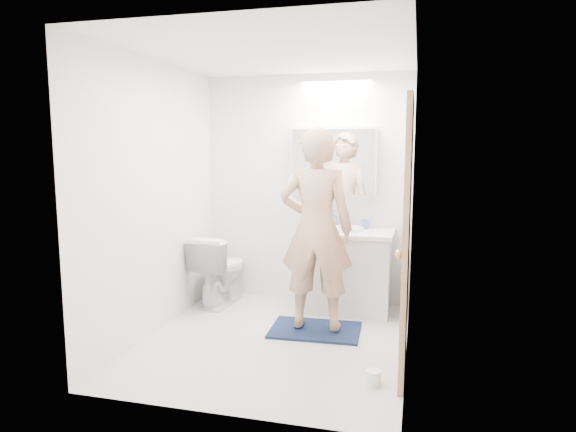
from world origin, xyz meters
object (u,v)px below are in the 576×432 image
(toothbrush_cup, at_px, (365,224))
(toilet, at_px, (221,269))
(soap_bottle_a, at_px, (324,216))
(soap_bottle_b, at_px, (333,219))
(person, at_px, (316,229))
(medicine_cabinet, at_px, (334,162))
(vanity_cabinet, at_px, (345,272))
(toilet_paper_roll, at_px, (373,377))

(toothbrush_cup, bearing_deg, toilet, -169.49)
(soap_bottle_a, height_order, soap_bottle_b, soap_bottle_a)
(toilet, relative_size, person, 0.42)
(medicine_cabinet, bearing_deg, toothbrush_cup, -8.32)
(vanity_cabinet, relative_size, person, 0.51)
(vanity_cabinet, bearing_deg, medicine_cabinet, 127.38)
(medicine_cabinet, relative_size, person, 0.50)
(person, bearing_deg, soap_bottle_b, -92.93)
(vanity_cabinet, relative_size, toilet, 1.20)
(person, height_order, soap_bottle_b, person)
(person, xyz_separation_m, toothbrush_cup, (0.35, 0.83, -0.07))
(vanity_cabinet, bearing_deg, toilet, -174.95)
(soap_bottle_b, height_order, toothbrush_cup, soap_bottle_b)
(soap_bottle_a, distance_m, toothbrush_cup, 0.43)
(medicine_cabinet, height_order, soap_bottle_b, medicine_cabinet)
(person, xyz_separation_m, soap_bottle_a, (-0.08, 0.82, 0.00))
(medicine_cabinet, distance_m, person, 1.05)
(toilet_paper_roll, bearing_deg, soap_bottle_b, 108.56)
(toilet_paper_roll, bearing_deg, toilet, 139.89)
(vanity_cabinet, height_order, toilet_paper_roll, vanity_cabinet)
(person, xyz_separation_m, toilet_paper_roll, (0.59, -0.90, -0.89))
(soap_bottle_a, bearing_deg, vanity_cabinet, -31.63)
(medicine_cabinet, relative_size, toilet, 1.18)
(soap_bottle_a, xyz_separation_m, soap_bottle_b, (0.08, 0.03, -0.03))
(soap_bottle_b, bearing_deg, medicine_cabinet, 88.67)
(toilet, xyz_separation_m, soap_bottle_b, (1.14, 0.30, 0.53))
(vanity_cabinet, height_order, soap_bottle_a, soap_bottle_a)
(soap_bottle_b, distance_m, toilet_paper_roll, 2.04)
(medicine_cabinet, relative_size, toilet_paper_roll, 8.00)
(toilet, bearing_deg, person, 160.40)
(soap_bottle_b, xyz_separation_m, toothbrush_cup, (0.34, -0.02, -0.04))
(toilet, xyz_separation_m, soap_bottle_a, (1.06, 0.27, 0.57))
(medicine_cabinet, relative_size, soap_bottle_b, 5.01)
(soap_bottle_b, distance_m, toothbrush_cup, 0.35)
(toilet, height_order, soap_bottle_b, soap_bottle_b)
(toilet, relative_size, toothbrush_cup, 7.54)
(soap_bottle_b, bearing_deg, soap_bottle_a, -159.99)
(toilet, bearing_deg, toothbrush_cup, -163.00)
(vanity_cabinet, distance_m, soap_bottle_a, 0.62)
(vanity_cabinet, relative_size, toilet_paper_roll, 8.18)
(vanity_cabinet, xyz_separation_m, person, (-0.17, -0.67, 0.55))
(person, bearing_deg, soap_bottle_a, -87.21)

